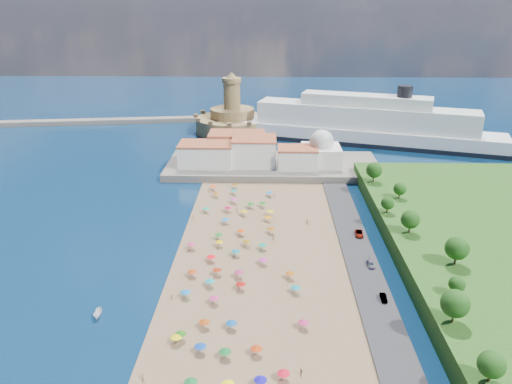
{
  "coord_description": "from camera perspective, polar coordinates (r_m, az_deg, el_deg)",
  "views": [
    {
      "loc": [
        8.14,
        -130.37,
        67.87
      ],
      "look_at": [
        4.0,
        25.0,
        8.0
      ],
      "focal_mm": 35.0,
      "sensor_mm": 36.0,
      "label": 1
    }
  ],
  "objects": [
    {
      "name": "fortress",
      "position": [
        276.0,
        -2.72,
        8.23
      ],
      "size": [
        40.0,
        40.0,
        32.4
      ],
      "color": "olive",
      "rests_on": "ground"
    },
    {
      "name": "domed_building",
      "position": [
        210.95,
        7.44,
        4.67
      ],
      "size": [
        16.0,
        16.0,
        15.0
      ],
      "color": "silver",
      "rests_on": "terrace"
    },
    {
      "name": "breakwater",
      "position": [
        314.15,
        -20.79,
        7.47
      ],
      "size": [
        199.03,
        34.77,
        2.6
      ],
      "primitive_type": "cube",
      "rotation": [
        0.0,
        0.0,
        0.14
      ],
      "color": "#59544C",
      "rests_on": "ground"
    },
    {
      "name": "terrace",
      "position": [
        213.94,
        1.95,
        2.98
      ],
      "size": [
        90.0,
        36.0,
        3.0
      ],
      "primitive_type": "cube",
      "color": "#59544C",
      "rests_on": "ground"
    },
    {
      "name": "cruise_ship",
      "position": [
        259.0,
        12.26,
        7.41
      ],
      "size": [
        136.14,
        59.39,
        29.75
      ],
      "color": "black",
      "rests_on": "ground"
    },
    {
      "name": "beachgoers",
      "position": [
        152.35,
        -2.08,
        -4.93
      ],
      "size": [
        38.82,
        99.67,
        1.84
      ],
      "color": "tan",
      "rests_on": "beach"
    },
    {
      "name": "ground",
      "position": [
        147.21,
        -1.83,
        -6.4
      ],
      "size": [
        700.0,
        700.0,
        0.0
      ],
      "primitive_type": "plane",
      "color": "#071938",
      "rests_on": "ground"
    },
    {
      "name": "beach_parasols",
      "position": [
        136.71,
        -2.65,
        -7.69
      ],
      "size": [
        32.62,
        116.29,
        2.2
      ],
      "color": "gray",
      "rests_on": "beach"
    },
    {
      "name": "jetty",
      "position": [
        248.34,
        -3.2,
        5.46
      ],
      "size": [
        18.0,
        70.0,
        2.4
      ],
      "primitive_type": "cube",
      "color": "#59544C",
      "rests_on": "ground"
    },
    {
      "name": "waterfront_buildings",
      "position": [
        212.95,
        -1.55,
        4.7
      ],
      "size": [
        57.0,
        29.0,
        11.0
      ],
      "color": "silver",
      "rests_on": "terrace"
    },
    {
      "name": "moored_boats",
      "position": [
        112.73,
        -19.37,
        -16.88
      ],
      "size": [
        3.84,
        34.24,
        1.56
      ],
      "color": "white",
      "rests_on": "ground"
    },
    {
      "name": "parked_cars",
      "position": [
        145.08,
        12.51,
        -6.76
      ],
      "size": [
        2.8,
        39.6,
        1.42
      ],
      "color": "gray",
      "rests_on": "promenade"
    },
    {
      "name": "hillside_trees",
      "position": [
        140.17,
        18.3,
        -4.4
      ],
      "size": [
        14.84,
        107.52,
        7.57
      ],
      "color": "#382314",
      "rests_on": "hillside"
    }
  ]
}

